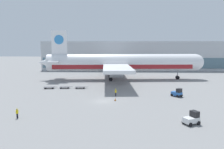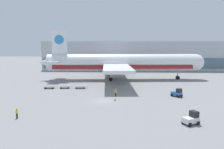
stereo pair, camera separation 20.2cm
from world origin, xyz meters
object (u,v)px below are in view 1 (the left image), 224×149
(baggage_dolly_lead, at_px, (49,87))
(baggage_dolly_second, at_px, (65,87))
(baggage_dolly_third, at_px, (80,87))
(traffic_cone_near, at_px, (115,99))
(airplane_main, at_px, (120,63))
(ground_crew_far, at_px, (17,113))
(baggage_tug_foreground, at_px, (177,93))
(ground_crew_near, at_px, (116,92))
(baggage_tug_mid, at_px, (192,119))

(baggage_dolly_lead, distance_m, baggage_dolly_second, 4.30)
(baggage_dolly_third, relative_size, traffic_cone_near, 4.91)
(airplane_main, distance_m, baggage_dolly_third, 20.95)
(baggage_dolly_third, relative_size, ground_crew_far, 2.25)
(ground_crew_far, bearing_deg, baggage_tug_foreground, -46.90)
(airplane_main, relative_size, ground_crew_near, 32.16)
(baggage_tug_mid, bearing_deg, baggage_tug_foreground, 54.94)
(baggage_dolly_second, height_order, ground_crew_near, ground_crew_near)
(baggage_tug_mid, distance_m, baggage_dolly_third, 35.06)
(baggage_tug_mid, height_order, traffic_cone_near, baggage_tug_mid)
(baggage_dolly_lead, distance_m, ground_crew_near, 20.61)
(ground_crew_near, relative_size, traffic_cone_near, 2.35)
(baggage_dolly_second, height_order, baggage_dolly_third, same)
(ground_crew_near, xyz_separation_m, ground_crew_far, (-15.63, -16.65, -0.09))
(baggage_tug_mid, xyz_separation_m, baggage_dolly_third, (-22.28, 27.07, -0.49))
(airplane_main, xyz_separation_m, traffic_cone_near, (-0.71, -30.33, -5.46))
(ground_crew_near, bearing_deg, baggage_dolly_third, 81.07)
(baggage_tug_mid, bearing_deg, baggage_dolly_second, 106.75)
(traffic_cone_near, bearing_deg, baggage_dolly_third, 127.53)
(ground_crew_near, height_order, traffic_cone_near, ground_crew_near)
(airplane_main, xyz_separation_m, baggage_dolly_lead, (-19.55, -17.62, -5.45))
(traffic_cone_near, bearing_deg, airplane_main, 88.66)
(ground_crew_far, bearing_deg, baggage_dolly_third, 1.70)
(baggage_tug_foreground, xyz_separation_m, baggage_tug_mid, (-2.31, -18.35, 0.00))
(baggage_tug_mid, bearing_deg, ground_crew_near, 95.96)
(baggage_tug_mid, bearing_deg, airplane_main, 76.57)
(ground_crew_far, distance_m, traffic_cone_near, 19.97)
(airplane_main, relative_size, baggage_tug_mid, 20.65)
(baggage_dolly_third, bearing_deg, ground_crew_far, -109.92)
(baggage_dolly_third, relative_size, ground_crew_near, 2.09)
(baggage_dolly_lead, bearing_deg, ground_crew_near, -32.04)
(airplane_main, relative_size, traffic_cone_near, 75.62)
(baggage_tug_foreground, xyz_separation_m, baggage_dolly_lead, (-33.22, 8.12, -0.49))
(airplane_main, distance_m, ground_crew_far, 45.98)
(airplane_main, xyz_separation_m, ground_crew_far, (-16.38, -42.68, -4.86))
(airplane_main, height_order, baggage_tug_foreground, airplane_main)
(baggage_dolly_second, xyz_separation_m, ground_crew_near, (14.54, -8.95, 0.68))
(baggage_tug_foreground, bearing_deg, baggage_dolly_lead, -144.81)
(baggage_dolly_second, bearing_deg, baggage_dolly_lead, 179.19)
(baggage_dolly_lead, relative_size, baggage_dolly_second, 1.00)
(traffic_cone_near, bearing_deg, baggage_dolly_lead, 146.01)
(baggage_dolly_third, bearing_deg, baggage_dolly_second, 172.95)
(baggage_tug_foreground, bearing_deg, ground_crew_near, -129.89)
(baggage_tug_foreground, distance_m, traffic_cone_near, 15.10)
(baggage_tug_foreground, relative_size, baggage_dolly_lead, 0.73)
(airplane_main, height_order, baggage_dolly_third, airplane_main)
(baggage_dolly_lead, relative_size, ground_crew_near, 2.09)
(airplane_main, distance_m, baggage_tug_foreground, 29.56)
(airplane_main, bearing_deg, ground_crew_far, -115.48)
(baggage_dolly_third, distance_m, ground_crew_far, 26.24)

